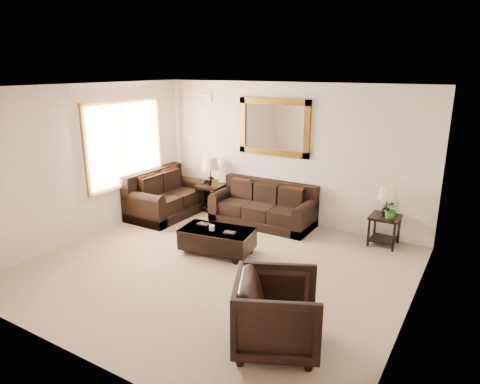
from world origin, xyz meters
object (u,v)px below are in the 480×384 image
Objects in this scene: coffee_table at (217,238)px; end_table_right at (386,207)px; sofa at (264,209)px; loveseat at (165,199)px; end_table_left at (211,176)px; armchair at (277,310)px.

end_table_right is at bearing 28.35° from coffee_table.
sofa is 2.08m from loveseat.
sofa is 1.39m from end_table_left.
sofa is 2.17× the size of armchair.
sofa is 2.32m from end_table_right.
end_table_right reaches higher than armchair.
coffee_table is at bearing -142.86° from end_table_right.
end_table_right is at bearing -80.63° from loveseat.
end_table_left is 3.59m from end_table_right.
loveseat reaches higher than coffee_table.
loveseat is 4.83m from armchair.
sofa is 1.62m from coffee_table.
sofa is at bearing 80.99° from coffee_table.
end_table_left reaches higher than armchair.
end_table_left is 2.21m from coffee_table.
end_table_right is 1.16× the size of armchair.
coffee_table is at bearing -52.64° from end_table_left.
end_table_left is (-1.31, 0.09, 0.47)m from sofa.
sofa is 1.21× the size of loveseat.
sofa reaches higher than coffee_table.
end_table_left reaches higher than loveseat.
end_table_left is at bearing -45.15° from loveseat.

